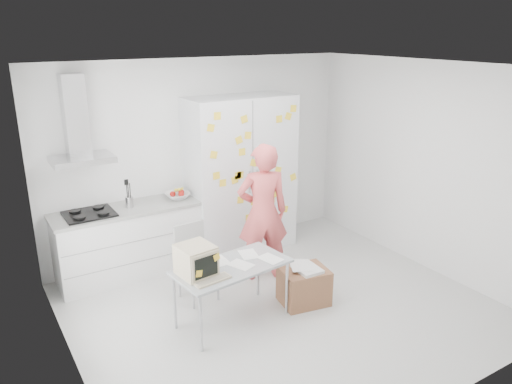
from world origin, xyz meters
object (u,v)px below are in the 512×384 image
chair (195,257)px  cardboard_box (304,285)px  desk (210,264)px  person (263,213)px

chair → cardboard_box: (1.01, -0.80, -0.29)m
chair → desk: bearing=-106.0°
desk → cardboard_box: size_ratio=2.18×
cardboard_box → desk: bearing=174.5°
desk → cardboard_box: 1.27m
desk → chair: 0.74m
desk → cardboard_box: (1.15, -0.11, -0.53)m
person → cardboard_box: (0.06, -0.80, -0.66)m
desk → chair: bearing=71.8°
person → chair: 1.02m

